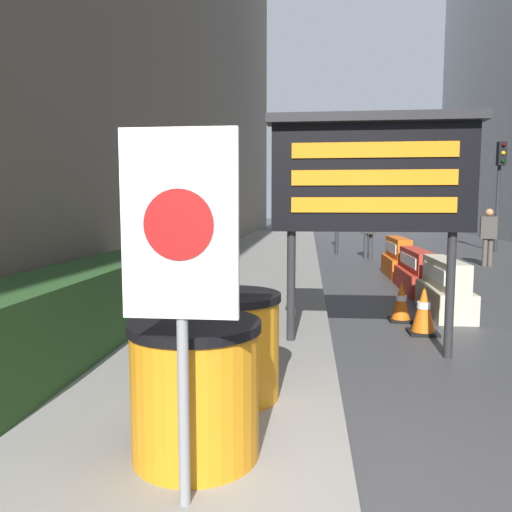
{
  "coord_description": "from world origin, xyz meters",
  "views": [
    {
      "loc": [
        -0.29,
        -2.44,
        1.74
      ],
      "look_at": [
        -1.16,
        5.87,
        0.88
      ],
      "focal_mm": 35.0,
      "sensor_mm": 36.0,
      "label": 1
    }
  ],
  "objects_px": {
    "jersey_barrier_red_striped": "(416,273)",
    "pedestrian_passerby": "(368,228)",
    "barrel_drum_middle": "(230,345)",
    "traffic_cone_near": "(401,302)",
    "traffic_light_near_curb": "(338,166)",
    "jersey_barrier_orange_far": "(398,259)",
    "pedestrian_worker": "(488,232)",
    "traffic_light_far_side": "(500,173)",
    "warning_sign": "(180,252)",
    "jersey_barrier_cream": "(444,290)",
    "traffic_cone_mid": "(424,309)",
    "barrel_drum_foreground": "(195,388)",
    "message_board": "(372,176)"
  },
  "relations": [
    {
      "from": "jersey_barrier_red_striped",
      "to": "pedestrian_passerby",
      "type": "xyz_separation_m",
      "value": [
        -0.25,
        6.07,
        0.61
      ]
    },
    {
      "from": "barrel_drum_middle",
      "to": "traffic_cone_near",
      "type": "xyz_separation_m",
      "value": [
        2.02,
        3.55,
        -0.29
      ]
    },
    {
      "from": "traffic_cone_near",
      "to": "traffic_light_near_curb",
      "type": "relative_size",
      "value": 0.15
    },
    {
      "from": "jersey_barrier_orange_far",
      "to": "traffic_cone_near",
      "type": "bearing_deg",
      "value": -99.21
    },
    {
      "from": "traffic_light_near_curb",
      "to": "pedestrian_worker",
      "type": "xyz_separation_m",
      "value": [
        4.05,
        -2.84,
        -2.09
      ]
    },
    {
      "from": "traffic_light_near_curb",
      "to": "traffic_light_far_side",
      "type": "bearing_deg",
      "value": 15.1
    },
    {
      "from": "warning_sign",
      "to": "traffic_light_near_curb",
      "type": "xyz_separation_m",
      "value": [
        1.63,
        15.01,
        1.54
      ]
    },
    {
      "from": "barrel_drum_middle",
      "to": "jersey_barrier_cream",
      "type": "bearing_deg",
      "value": 55.97
    },
    {
      "from": "pedestrian_worker",
      "to": "barrel_drum_middle",
      "type": "bearing_deg",
      "value": -105.26
    },
    {
      "from": "jersey_barrier_red_striped",
      "to": "traffic_cone_mid",
      "type": "xyz_separation_m",
      "value": [
        -0.61,
        -3.42,
        -0.03
      ]
    },
    {
      "from": "warning_sign",
      "to": "jersey_barrier_red_striped",
      "type": "relative_size",
      "value": 1.03
    },
    {
      "from": "barrel_drum_foreground",
      "to": "traffic_cone_near",
      "type": "relative_size",
      "value": 1.42
    },
    {
      "from": "jersey_barrier_cream",
      "to": "traffic_cone_mid",
      "type": "relative_size",
      "value": 2.39
    },
    {
      "from": "pedestrian_passerby",
      "to": "pedestrian_worker",
      "type": "bearing_deg",
      "value": -161.97
    },
    {
      "from": "warning_sign",
      "to": "pedestrian_passerby",
      "type": "bearing_deg",
      "value": 79.52
    },
    {
      "from": "barrel_drum_middle",
      "to": "jersey_barrier_cream",
      "type": "distance_m",
      "value": 5.0
    },
    {
      "from": "barrel_drum_foreground",
      "to": "warning_sign",
      "type": "bearing_deg",
      "value": -83.93
    },
    {
      "from": "traffic_cone_near",
      "to": "jersey_barrier_red_striped",
      "type": "bearing_deg",
      "value": 73.91
    },
    {
      "from": "barrel_drum_foreground",
      "to": "traffic_light_near_curb",
      "type": "height_order",
      "value": "traffic_light_near_curb"
    },
    {
      "from": "message_board",
      "to": "pedestrian_passerby",
      "type": "xyz_separation_m",
      "value": [
        1.22,
        10.53,
        -1.08
      ]
    },
    {
      "from": "jersey_barrier_orange_far",
      "to": "traffic_cone_near",
      "type": "height_order",
      "value": "jersey_barrier_orange_far"
    },
    {
      "from": "jersey_barrier_cream",
      "to": "traffic_light_near_curb",
      "type": "height_order",
      "value": "traffic_light_near_curb"
    },
    {
      "from": "traffic_light_near_curb",
      "to": "traffic_light_far_side",
      "type": "relative_size",
      "value": 1.06
    },
    {
      "from": "message_board",
      "to": "jersey_barrier_cream",
      "type": "relative_size",
      "value": 1.66
    },
    {
      "from": "traffic_cone_near",
      "to": "pedestrian_passerby",
      "type": "height_order",
      "value": "pedestrian_passerby"
    },
    {
      "from": "message_board",
      "to": "pedestrian_worker",
      "type": "height_order",
      "value": "message_board"
    },
    {
      "from": "warning_sign",
      "to": "traffic_cone_mid",
      "type": "relative_size",
      "value": 2.86
    },
    {
      "from": "pedestrian_passerby",
      "to": "message_board",
      "type": "bearing_deg",
      "value": 129.54
    },
    {
      "from": "jersey_barrier_orange_far",
      "to": "traffic_light_far_side",
      "type": "distance_m",
      "value": 8.57
    },
    {
      "from": "traffic_light_near_curb",
      "to": "jersey_barrier_red_striped",
      "type": "bearing_deg",
      "value": -80.75
    },
    {
      "from": "warning_sign",
      "to": "jersey_barrier_orange_far",
      "type": "height_order",
      "value": "warning_sign"
    },
    {
      "from": "traffic_cone_near",
      "to": "traffic_cone_mid",
      "type": "distance_m",
      "value": 0.74
    },
    {
      "from": "barrel_drum_foreground",
      "to": "jersey_barrier_red_striped",
      "type": "relative_size",
      "value": 0.46
    },
    {
      "from": "warning_sign",
      "to": "jersey_barrier_red_striped",
      "type": "bearing_deg",
      "value": 70.14
    },
    {
      "from": "pedestrian_worker",
      "to": "barrel_drum_foreground",
      "type": "bearing_deg",
      "value": -103.48
    },
    {
      "from": "barrel_drum_middle",
      "to": "message_board",
      "type": "relative_size",
      "value": 0.32
    },
    {
      "from": "message_board",
      "to": "traffic_light_near_curb",
      "type": "height_order",
      "value": "traffic_light_near_curb"
    },
    {
      "from": "barrel_drum_middle",
      "to": "jersey_barrier_red_striped",
      "type": "relative_size",
      "value": 0.46
    },
    {
      "from": "jersey_barrier_orange_far",
      "to": "traffic_cone_mid",
      "type": "xyz_separation_m",
      "value": [
        -0.61,
        -5.52,
        -0.08
      ]
    },
    {
      "from": "jersey_barrier_orange_far",
      "to": "traffic_cone_mid",
      "type": "distance_m",
      "value": 5.56
    },
    {
      "from": "barrel_drum_middle",
      "to": "warning_sign",
      "type": "height_order",
      "value": "warning_sign"
    },
    {
      "from": "warning_sign",
      "to": "traffic_light_far_side",
      "type": "xyz_separation_m",
      "value": [
        7.51,
        16.6,
        1.38
      ]
    },
    {
      "from": "warning_sign",
      "to": "traffic_cone_near",
      "type": "relative_size",
      "value": 3.21
    },
    {
      "from": "pedestrian_worker",
      "to": "pedestrian_passerby",
      "type": "distance_m",
      "value": 3.54
    },
    {
      "from": "jersey_barrier_cream",
      "to": "traffic_cone_near",
      "type": "height_order",
      "value": "jersey_barrier_cream"
    },
    {
      "from": "barrel_drum_foreground",
      "to": "pedestrian_passerby",
      "type": "xyz_separation_m",
      "value": [
        2.62,
        13.3,
        0.39
      ]
    },
    {
      "from": "warning_sign",
      "to": "jersey_barrier_orange_far",
      "type": "distance_m",
      "value": 10.32
    },
    {
      "from": "barrel_drum_foreground",
      "to": "traffic_cone_near",
      "type": "distance_m",
      "value": 5.0
    },
    {
      "from": "jersey_barrier_red_striped",
      "to": "traffic_cone_mid",
      "type": "distance_m",
      "value": 3.47
    },
    {
      "from": "barrel_drum_foreground",
      "to": "warning_sign",
      "type": "relative_size",
      "value": 0.44
    }
  ]
}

